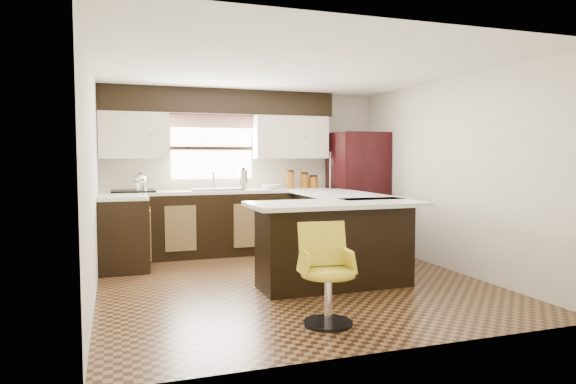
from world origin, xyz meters
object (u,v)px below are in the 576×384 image
object	(u,v)px
refrigerator	(357,190)
bar_chair	(328,275)
peninsula_long	(341,231)
peninsula_return	(335,246)

from	to	relation	value
refrigerator	bar_chair	size ratio (longest dim) A/B	2.08
peninsula_long	refrigerator	xyz separation A→B (m)	(0.79, 1.12, 0.45)
peninsula_long	bar_chair	xyz separation A→B (m)	(-1.10, -2.13, -0.02)
refrigerator	bar_chair	distance (m)	3.80
peninsula_return	bar_chair	world-z (taller)	peninsula_return
peninsula_return	refrigerator	world-z (taller)	refrigerator
peninsula_long	refrigerator	world-z (taller)	refrigerator
peninsula_long	peninsula_return	world-z (taller)	same
bar_chair	peninsula_return	bearing A→B (deg)	69.29
peninsula_long	bar_chair	distance (m)	2.40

